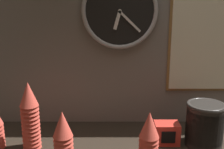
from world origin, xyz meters
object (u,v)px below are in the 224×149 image
object	(u,v)px
cup_stack_left	(31,116)
cup_stack_center_left	(64,136)
wall_clock	(120,11)
napkin_dispenser	(167,133)
bowl_stack_right	(205,124)
menu_board	(219,42)
cup_stack_center_right	(150,137)

from	to	relation	value
cup_stack_left	cup_stack_center_left	size ratio (longest dim) A/B	1.42
wall_clock	napkin_dispenser	bearing A→B (deg)	-45.59
cup_stack_left	napkin_dispenser	distance (m)	0.58
cup_stack_center_left	wall_clock	xyz separation A→B (m)	(0.22, 0.34, 0.45)
napkin_dispenser	bowl_stack_right	bearing A→B (deg)	-5.91
cup_stack_center_left	napkin_dispenser	bearing A→B (deg)	18.11
menu_board	napkin_dispenser	size ratio (longest dim) A/B	4.52
cup_stack_left	wall_clock	xyz separation A→B (m)	(0.37, 0.24, 0.41)
bowl_stack_right	wall_clock	bearing A→B (deg)	148.16
menu_board	napkin_dispenser	distance (m)	0.50
cup_stack_center_right	menu_board	distance (m)	0.60
cup_stack_center_right	bowl_stack_right	size ratio (longest dim) A/B	1.08
menu_board	napkin_dispenser	world-z (taller)	menu_board
wall_clock	menu_board	world-z (taller)	wall_clock
cup_stack_center_right	napkin_dispenser	world-z (taller)	cup_stack_center_right
bowl_stack_right	napkin_dispenser	bearing A→B (deg)	174.09
cup_stack_center_right	wall_clock	size ratio (longest dim) A/B	0.58
wall_clock	bowl_stack_right	bearing A→B (deg)	-31.84
cup_stack_center_right	cup_stack_center_left	world-z (taller)	same
cup_stack_center_left	menu_board	world-z (taller)	menu_board
cup_stack_left	menu_board	world-z (taller)	menu_board
wall_clock	cup_stack_left	bearing A→B (deg)	-146.72
bowl_stack_right	cup_stack_center_right	bearing A→B (deg)	-153.00
cup_stack_left	menu_board	xyz separation A→B (m)	(0.84, 0.25, 0.27)
cup_stack_center_right	bowl_stack_right	bearing A→B (deg)	27.00
cup_stack_center_right	cup_stack_center_left	bearing A→B (deg)	178.91
cup_stack_center_right	napkin_dispenser	xyz separation A→B (m)	(0.10, 0.14, -0.06)
cup_stack_left	cup_stack_center_right	size ratio (longest dim) A/B	1.42
cup_stack_left	cup_stack_center_left	xyz separation A→B (m)	(0.15, -0.10, -0.04)
cup_stack_center_right	cup_stack_center_left	size ratio (longest dim) A/B	1.00
bowl_stack_right	napkin_dispenser	world-z (taller)	bowl_stack_right
cup_stack_center_left	bowl_stack_right	xyz separation A→B (m)	(0.58, 0.12, -0.00)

